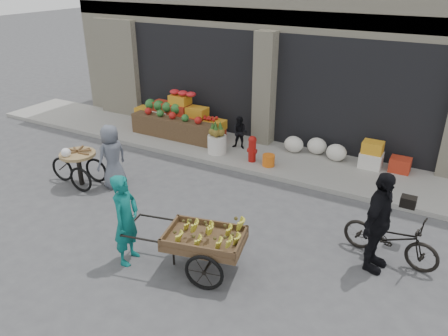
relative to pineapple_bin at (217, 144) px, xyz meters
The scene contains 15 objects.
ground 3.70m from the pineapple_bin, 78.23° to the right, with size 80.00×80.00×0.00m, color #424244.
sidewalk 0.95m from the pineapple_bin, 33.69° to the left, with size 18.00×2.20×0.12m, color gray.
building 5.41m from the pineapple_bin, 80.40° to the left, with size 14.00×6.45×7.00m.
fruit_display 1.92m from the pineapple_bin, 155.76° to the left, with size 3.10×1.12×1.24m.
pineapple_bin is the anchor object (origin of this frame).
fire_hydrant 1.11m from the pineapple_bin, ahead, with size 0.22×0.22×0.71m.
orange_bucket 1.61m from the pineapple_bin, ahead, with size 0.32×0.32×0.30m, color orange.
right_bay_goods 3.54m from the pineapple_bin, 18.10° to the left, with size 3.35×0.60×0.70m.
seated_person 0.75m from the pineapple_bin, 56.31° to the left, with size 0.45×0.35×0.93m, color black.
banana_cart 5.01m from the pineapple_bin, 62.76° to the right, with size 2.40×1.38×0.95m.
vendor_woman 4.97m from the pineapple_bin, 78.43° to the right, with size 0.62×0.41×1.69m, color #0D6762.
tricycle_cart 3.70m from the pineapple_bin, 123.03° to the right, with size 1.45×0.92×0.95m.
vendor_grey 3.05m from the pineapple_bin, 114.65° to the right, with size 0.75×0.49×1.54m, color slate.
bicycle 5.64m from the pineapple_bin, 26.57° to the right, with size 0.60×1.72×0.90m, color black.
cyclist 5.68m from the pineapple_bin, 31.10° to the right, with size 1.08×0.45×1.84m, color black.
Camera 1 is at (4.90, -6.06, 4.84)m, focal length 35.00 mm.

